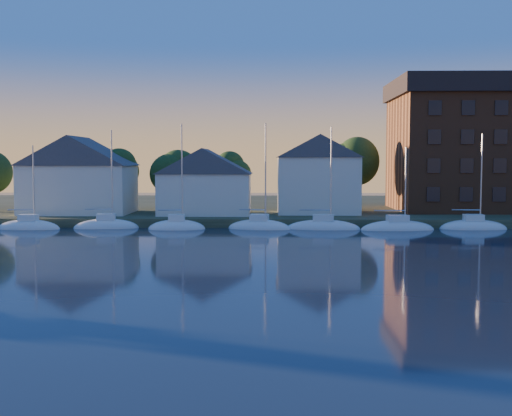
{
  "coord_description": "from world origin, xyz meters",
  "views": [
    {
      "loc": [
        2.18,
        -21.92,
        7.59
      ],
      "look_at": [
        1.12,
        22.0,
        4.35
      ],
      "focal_mm": 45.0,
      "sensor_mm": 36.0,
      "label": 1
    }
  ],
  "objects_px": {
    "clubhouse_centre": "(205,181)",
    "condo_block": "(509,144)",
    "clubhouse_west": "(79,174)",
    "clubhouse_east": "(318,173)"
  },
  "relations": [
    {
      "from": "clubhouse_east",
      "to": "condo_block",
      "type": "xyz_separation_m",
      "value": [
        26.0,
        5.95,
        3.79
      ]
    },
    {
      "from": "clubhouse_west",
      "to": "clubhouse_centre",
      "type": "relative_size",
      "value": 1.18
    },
    {
      "from": "clubhouse_centre",
      "to": "condo_block",
      "type": "distance_m",
      "value": 41.05
    },
    {
      "from": "clubhouse_west",
      "to": "clubhouse_centre",
      "type": "xyz_separation_m",
      "value": [
        16.0,
        -1.0,
        -0.8
      ]
    },
    {
      "from": "clubhouse_east",
      "to": "condo_block",
      "type": "bearing_deg",
      "value": 12.89
    },
    {
      "from": "clubhouse_east",
      "to": "clubhouse_west",
      "type": "bearing_deg",
      "value": -178.09
    },
    {
      "from": "clubhouse_centre",
      "to": "condo_block",
      "type": "xyz_separation_m",
      "value": [
        40.0,
        7.95,
        4.66
      ]
    },
    {
      "from": "clubhouse_centre",
      "to": "condo_block",
      "type": "relative_size",
      "value": 0.37
    },
    {
      "from": "clubhouse_west",
      "to": "condo_block",
      "type": "xyz_separation_m",
      "value": [
        56.0,
        6.95,
        3.86
      ]
    },
    {
      "from": "clubhouse_centre",
      "to": "clubhouse_west",
      "type": "bearing_deg",
      "value": 176.42
    }
  ]
}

